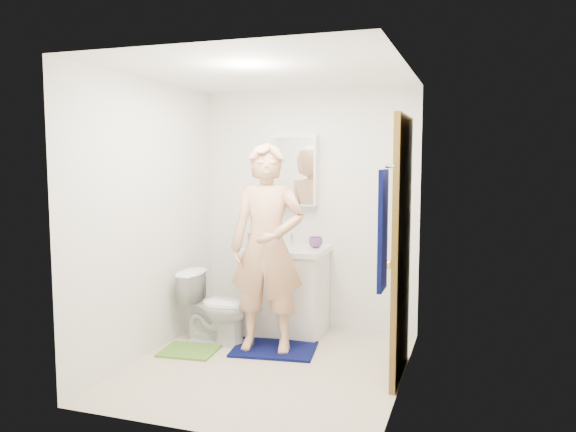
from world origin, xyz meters
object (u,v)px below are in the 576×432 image
Objects in this scene: vanity_cabinet at (286,293)px; soap_dispenser at (254,237)px; towel at (383,231)px; toothbrush_cup at (316,242)px; man at (267,248)px; toilet at (216,307)px; medicine_cabinet at (293,171)px.

soap_dispenser is at bearing -164.33° from vanity_cabinet.
toothbrush_cup is at bearing 119.75° from towel.
toothbrush_cup is at bearing 61.48° from man.
man reaches higher than toilet.
soap_dispenser reaches higher than vanity_cabinet.
man reaches higher than toothbrush_cup.
vanity_cabinet is 0.72m from toilet.
towel is 2.18m from toilet.
towel reaches higher than toothbrush_cup.
soap_dispenser is 1.57× the size of toothbrush_cup.
medicine_cabinet is 0.38× the size of man.
medicine_cabinet is 0.78m from soap_dispenser.
medicine_cabinet reaches higher than man.
toilet is (-0.53, -0.71, -1.26)m from medicine_cabinet.
towel is 1.86m from toothbrush_cup.
medicine_cabinet is 1.03m from man.
towel is at bearing -55.39° from medicine_cabinet.
toilet is at bearing -144.02° from toothbrush_cup.
vanity_cabinet is 1.19× the size of toilet.
towel is (1.18, -1.48, 0.85)m from vanity_cabinet.
vanity_cabinet is at bearing 128.47° from towel.
towel is at bearing -60.25° from toothbrush_cup.
towel reaches higher than vanity_cabinet.
towel is 1.51m from man.
toilet is at bearing -126.61° from medicine_cabinet.
man is at bearing -56.54° from soap_dispenser.
vanity_cabinet is 1.14× the size of medicine_cabinet.
soap_dispenser is at bearing 115.73° from man.
soap_dispenser reaches higher than toothbrush_cup.
soap_dispenser is at bearing 136.57° from towel.
medicine_cabinet is (0.00, 0.22, 1.20)m from vanity_cabinet.
toilet is at bearing -119.55° from soap_dispenser.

